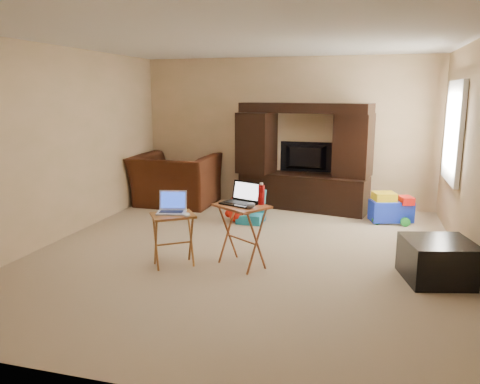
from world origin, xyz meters
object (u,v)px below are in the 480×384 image
(plush_toy, at_px, (238,208))
(tray_table_right, at_px, (242,236))
(mouse_right, at_px, (251,206))
(laptop_left, at_px, (171,203))
(water_bottle, at_px, (261,195))
(laptop_right, at_px, (239,194))
(push_toy, at_px, (391,207))
(recliner, at_px, (176,180))
(entertainment_center, at_px, (303,157))
(mouse_left, at_px, (186,215))
(child_rocker, at_px, (251,206))
(ottoman, at_px, (438,261))
(tray_table_left, at_px, (174,240))
(television, at_px, (305,157))

(plush_toy, height_order, tray_table_right, tray_table_right)
(tray_table_right, height_order, mouse_right, mouse_right)
(tray_table_right, distance_m, laptop_left, 0.86)
(laptop_left, bearing_deg, water_bottle, 0.66)
(laptop_right, xyz_separation_m, water_bottle, (0.24, 0.06, -0.01))
(push_toy, bearing_deg, recliner, 159.11)
(plush_toy, bearing_deg, laptop_left, -97.04)
(entertainment_center, relative_size, mouse_left, 17.73)
(child_rocker, distance_m, water_bottle, 1.86)
(ottoman, distance_m, mouse_right, 2.01)
(tray_table_left, bearing_deg, laptop_right, -18.14)
(tray_table_right, xyz_separation_m, mouse_right, (0.13, -0.12, 0.38))
(plush_toy, bearing_deg, tray_table_right, -72.85)
(laptop_right, distance_m, water_bottle, 0.25)
(television, distance_m, water_bottle, 2.99)
(plush_toy, distance_m, push_toy, 2.30)
(push_toy, xyz_separation_m, laptop_left, (-2.45, -2.50, 0.48))
(push_toy, xyz_separation_m, tray_table_right, (-1.68, -2.34, 0.12))
(entertainment_center, distance_m, laptop_left, 3.20)
(television, bearing_deg, laptop_left, 74.75)
(television, height_order, tray_table_right, television)
(recliner, relative_size, plush_toy, 3.02)
(ottoman, relative_size, mouse_right, 4.64)
(push_toy, relative_size, tray_table_left, 1.04)
(plush_toy, height_order, water_bottle, water_bottle)
(recliner, xyz_separation_m, mouse_left, (1.33, -2.81, 0.19))
(tray_table_left, distance_m, laptop_right, 0.90)
(mouse_right, bearing_deg, laptop_right, 140.53)
(tray_table_right, relative_size, mouse_right, 4.92)
(television, height_order, laptop_left, television)
(television, bearing_deg, entertainment_center, 92.57)
(television, bearing_deg, plush_toy, 61.61)
(push_toy, relative_size, tray_table_right, 0.88)
(water_bottle, bearing_deg, laptop_left, -165.85)
(water_bottle, bearing_deg, entertainment_center, 88.50)
(laptop_left, xyz_separation_m, laptop_right, (0.73, 0.18, 0.11))
(ottoman, height_order, mouse_right, mouse_right)
(television, distance_m, mouse_right, 3.20)
(push_toy, bearing_deg, water_bottle, -140.78)
(television, xyz_separation_m, ottoman, (1.79, -2.94, -0.63))
(child_rocker, distance_m, tray_table_left, 2.00)
(recliner, relative_size, tray_table_left, 2.25)
(recliner, height_order, plush_toy, recliner)
(entertainment_center, height_order, mouse_right, entertainment_center)
(television, xyz_separation_m, recliner, (-2.15, -0.53, -0.41))
(entertainment_center, relative_size, laptop_left, 6.88)
(plush_toy, height_order, ottoman, plush_toy)
(television, distance_m, child_rocker, 1.56)
(child_rocker, bearing_deg, mouse_left, -93.49)
(push_toy, height_order, ottoman, push_toy)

